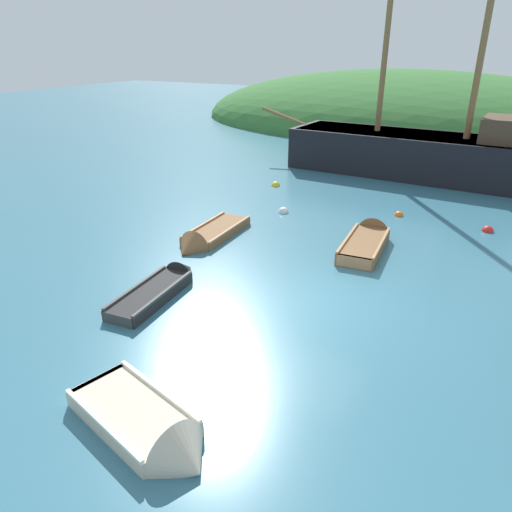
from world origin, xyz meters
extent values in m
plane|color=teal|center=(0.00, 0.00, 0.00)|extent=(120.00, 120.00, 0.00)
ellipsoid|color=#387033|center=(-5.25, 32.21, 0.00)|extent=(36.30, 22.97, 8.63)
cube|color=black|center=(-0.47, 14.77, 0.64)|extent=(13.36, 4.14, 2.89)
cube|color=#997A51|center=(-0.47, 14.77, 2.04)|extent=(12.82, 3.83, 0.10)
cylinder|color=olive|center=(-8.28, 15.05, 2.39)|extent=(2.95, 0.31, 0.97)
cylinder|color=olive|center=(-2.85, 14.85, 6.39)|extent=(0.28, 0.28, 8.60)
cylinder|color=olive|center=(1.52, 14.70, 5.96)|extent=(0.30, 0.30, 7.74)
cube|color=#4C3828|center=(3.24, 14.63, 2.64)|extent=(2.29, 2.64, 1.10)
cube|color=brown|center=(-5.07, 2.87, 0.07)|extent=(1.31, 3.00, 0.38)
cone|color=brown|center=(-5.00, 1.04, 0.07)|extent=(1.15, 0.77, 1.12)
cube|color=#AE7B4F|center=(-5.14, 4.30, 0.13)|extent=(1.07, 0.17, 0.27)
cube|color=#AE7B4F|center=(-5.05, 2.36, 0.20)|extent=(1.09, 0.23, 0.05)
cube|color=#AE7B4F|center=(-5.10, 3.39, 0.20)|extent=(1.09, 0.23, 0.05)
cube|color=#AE7B4F|center=(-5.62, 2.85, 0.29)|extent=(0.20, 2.89, 0.07)
cube|color=#AE7B4F|center=(-4.52, 2.90, 0.29)|extent=(0.20, 2.89, 0.07)
cube|color=beige|center=(-1.37, -5.60, 0.10)|extent=(2.71, 1.84, 0.43)
cone|color=beige|center=(0.14, -5.98, 0.10)|extent=(0.91, 1.32, 1.20)
cube|color=white|center=(-2.51, -5.30, 0.16)|extent=(0.40, 1.14, 0.30)
cube|color=white|center=(-0.95, -5.71, 0.25)|extent=(0.46, 1.18, 0.05)
cube|color=white|center=(-1.78, -5.49, 0.25)|extent=(0.46, 1.18, 0.05)
cube|color=white|center=(-1.51, -6.17, 0.34)|extent=(2.37, 0.68, 0.07)
cube|color=white|center=(-1.22, -5.02, 0.34)|extent=(2.37, 0.68, 0.07)
cube|color=black|center=(-4.00, -2.00, 0.09)|extent=(1.20, 2.80, 0.41)
cone|color=black|center=(-4.15, -0.30, 0.09)|extent=(0.97, 0.76, 0.91)
cube|color=#3B3B3B|center=(-3.88, -3.31, 0.15)|extent=(0.87, 0.20, 0.29)
cube|color=#3B3B3B|center=(-4.04, -1.53, 0.23)|extent=(0.89, 0.26, 0.05)
cube|color=#3B3B3B|center=(-3.95, -2.48, 0.23)|extent=(0.89, 0.26, 0.05)
cube|color=#3B3B3B|center=(-3.56, -1.96, 0.32)|extent=(0.32, 2.67, 0.07)
cube|color=#3B3B3B|center=(-4.43, -2.04, 0.32)|extent=(0.32, 2.67, 0.07)
cube|color=brown|center=(0.00, 3.88, 0.13)|extent=(1.43, 2.95, 0.50)
cone|color=brown|center=(-0.15, 5.66, 0.13)|extent=(1.18, 0.80, 1.12)
cube|color=#AE7B4F|center=(0.12, 2.51, 0.21)|extent=(1.07, 0.21, 0.35)
cube|color=#AE7B4F|center=(-0.04, 4.38, 0.32)|extent=(1.10, 0.27, 0.05)
cube|color=#AE7B4F|center=(0.04, 3.38, 0.32)|extent=(1.10, 0.27, 0.05)
cube|color=#AE7B4F|center=(0.55, 3.93, 0.41)|extent=(0.32, 2.80, 0.07)
cube|color=#AE7B4F|center=(-0.55, 3.83, 0.41)|extent=(0.32, 2.80, 0.07)
sphere|color=yellow|center=(-6.07, 9.54, 0.00)|extent=(0.41, 0.41, 0.41)
sphere|color=orange|center=(0.16, 8.04, 0.00)|extent=(0.36, 0.36, 0.36)
sphere|color=red|center=(3.41, 7.87, 0.00)|extent=(0.42, 0.42, 0.42)
sphere|color=white|center=(-4.04, 6.20, 0.00)|extent=(0.43, 0.43, 0.43)
camera|label=1|loc=(3.80, -10.35, 6.27)|focal=33.35mm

